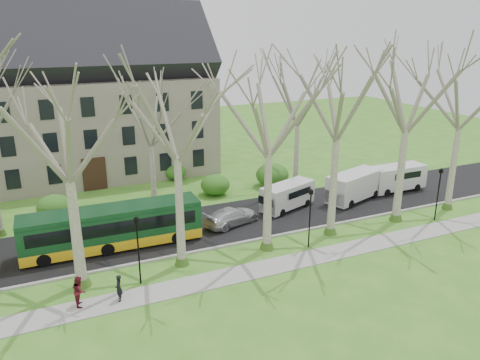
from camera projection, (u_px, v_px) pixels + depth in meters
name	position (u px, v px, depth m)	size (l,w,h in m)	color
ground	(225.00, 257.00, 31.77)	(120.00, 120.00, 0.00)	#3C7922
sidewalk	(240.00, 274.00, 29.59)	(70.00, 2.00, 0.06)	gray
road	(198.00, 227.00, 36.52)	(80.00, 8.00, 0.06)	black
curb	(217.00, 247.00, 33.04)	(80.00, 0.25, 0.14)	#A5A39E
building	(80.00, 98.00, 47.71)	(26.50, 12.20, 16.00)	gray
tree_row_verge	(222.00, 157.00, 29.86)	(49.00, 7.00, 14.00)	gray
tree_row_far	(159.00, 140.00, 38.92)	(33.00, 7.00, 12.00)	gray
lamp_row	(231.00, 228.00, 30.10)	(36.22, 0.22, 4.30)	black
hedges	(117.00, 191.00, 41.76)	(30.60, 8.60, 2.00)	#21601B
bus_follow	(113.00, 227.00, 32.68)	(12.23, 2.55, 3.06)	#113D1E
sedan	(232.00, 216.00, 36.77)	(1.92, 4.71, 1.37)	silver
van_a	(287.00, 196.00, 39.87)	(5.07, 1.84, 2.21)	silver
van_b	(354.00, 187.00, 41.81)	(5.86, 2.13, 2.56)	silver
van_c	(396.00, 178.00, 44.26)	(5.61, 2.04, 2.45)	silver
pedestrian_a	(119.00, 288.00, 26.43)	(0.57, 0.38, 1.57)	black
pedestrian_b	(80.00, 291.00, 25.97)	(0.86, 0.67, 1.77)	#56131D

